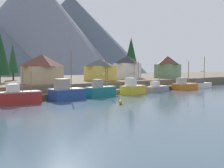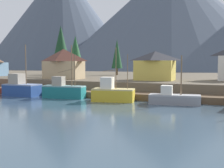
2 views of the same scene
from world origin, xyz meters
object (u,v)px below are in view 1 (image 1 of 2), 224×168
(conifer_back_left, at_px, (13,59))
(channel_buoy, at_px, (120,102))
(fishing_boat_red, at_px, (18,97))
(fishing_boat_orange, at_px, (185,86))
(house_white, at_px, (127,67))
(house_tan, at_px, (42,69))
(house_yellow, at_px, (101,70))
(house_green, at_px, (168,67))
(fishing_boat_blue, at_px, (66,92))
(conifer_near_right, at_px, (131,55))
(fishing_boat_teal, at_px, (101,91))
(fishing_boat_yellow, at_px, (133,89))
(fishing_boat_white, at_px, (202,85))
(fishing_boat_grey, at_px, (157,88))

(conifer_back_left, bearing_deg, channel_buoy, -93.34)
(channel_buoy, bearing_deg, fishing_boat_red, 137.33)
(fishing_boat_orange, bearing_deg, house_white, 105.48)
(conifer_back_left, bearing_deg, house_tan, -99.66)
(house_yellow, xyz_separation_m, conifer_back_left, (-15.40, 18.93, 2.99))
(house_green, bearing_deg, fishing_boat_blue, -164.58)
(house_tan, xyz_separation_m, conifer_near_right, (43.92, 15.14, 4.62))
(fishing_boat_teal, distance_m, conifer_back_left, 33.79)
(fishing_boat_teal, bearing_deg, house_yellow, 43.75)
(fishing_boat_blue, relative_size, house_tan, 1.10)
(conifer_back_left, bearing_deg, house_white, -25.01)
(fishing_boat_teal, xyz_separation_m, house_green, (40.63, 13.38, 4.88))
(fishing_boat_red, xyz_separation_m, fishing_boat_yellow, (27.36, -0.26, 0.05))
(house_white, height_order, house_green, house_green)
(fishing_boat_teal, distance_m, house_yellow, 18.96)
(fishing_boat_blue, height_order, conifer_near_right, conifer_near_right)
(fishing_boat_white, bearing_deg, fishing_boat_teal, 177.08)
(house_yellow, relative_size, house_green, 1.07)
(house_tan, bearing_deg, fishing_boat_white, -13.85)
(fishing_boat_blue, distance_m, house_yellow, 25.48)
(fishing_boat_blue, xyz_separation_m, conifer_near_right, (45.63, 26.52, 8.96))
(fishing_boat_white, height_order, house_white, house_white)
(fishing_boat_orange, bearing_deg, house_green, 60.11)
(fishing_boat_teal, bearing_deg, house_white, 29.30)
(fishing_boat_teal, distance_m, house_green, 43.05)
(fishing_boat_yellow, bearing_deg, fishing_boat_teal, 166.71)
(fishing_boat_grey, bearing_deg, fishing_boat_red, 173.75)
(fishing_boat_teal, bearing_deg, channel_buoy, -121.67)
(house_yellow, xyz_separation_m, channel_buoy, (-18.01, -25.68, -5.05))
(fishing_boat_red, bearing_deg, house_yellow, 33.09)
(fishing_boat_teal, relative_size, house_yellow, 1.15)
(fishing_boat_teal, distance_m, house_tan, 13.88)
(fishing_boat_red, height_order, house_yellow, house_yellow)
(fishing_boat_teal, relative_size, fishing_boat_grey, 1.20)
(house_yellow, distance_m, channel_buoy, 31.77)
(fishing_boat_blue, bearing_deg, fishing_boat_yellow, -0.78)
(fishing_boat_yellow, bearing_deg, channel_buoy, -153.04)
(fishing_boat_grey, distance_m, fishing_boat_white, 20.58)
(fishing_boat_white, distance_m, house_green, 14.58)
(fishing_boat_grey, height_order, house_green, house_green)
(fishing_boat_yellow, bearing_deg, house_yellow, 68.19)
(fishing_boat_yellow, xyz_separation_m, house_white, (18.11, 19.22, 4.82))
(fishing_boat_orange, distance_m, house_tan, 38.59)
(house_tan, bearing_deg, conifer_back_left, 80.34)
(fishing_boat_orange, bearing_deg, fishing_boat_grey, -173.66)
(fishing_boat_teal, distance_m, fishing_boat_white, 38.89)
(fishing_boat_teal, xyz_separation_m, conifer_back_left, (-3.24, 32.88, 7.10))
(fishing_boat_orange, height_order, fishing_boat_white, fishing_boat_white)
(fishing_boat_teal, relative_size, conifer_near_right, 0.64)
(fishing_boat_yellow, height_order, channel_buoy, fishing_boat_yellow)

